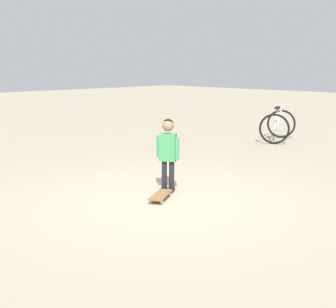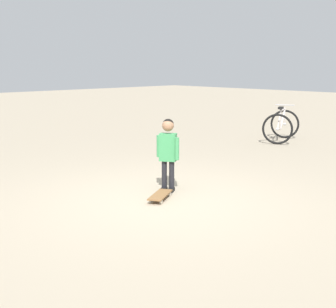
{
  "view_description": "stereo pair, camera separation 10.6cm",
  "coord_description": "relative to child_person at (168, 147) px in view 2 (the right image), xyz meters",
  "views": [
    {
      "loc": [
        4.48,
        -4.41,
        1.84
      ],
      "look_at": [
        -0.35,
        0.41,
        0.55
      ],
      "focal_mm": 51.35,
      "sensor_mm": 36.0,
      "label": 1
    },
    {
      "loc": [
        4.55,
        -4.33,
        1.84
      ],
      "look_at": [
        -0.35,
        0.41,
        0.55
      ],
      "focal_mm": 51.35,
      "sensor_mm": 36.0,
      "label": 2
    }
  ],
  "objects": [
    {
      "name": "ground_plane",
      "position": [
        0.35,
        -0.41,
        -0.66
      ],
      "size": [
        50.0,
        50.0,
        0.0
      ],
      "primitive_type": "plane",
      "color": "tan"
    },
    {
      "name": "child_person",
      "position": [
        0.0,
        0.0,
        0.0
      ],
      "size": [
        0.41,
        0.26,
        1.06
      ],
      "color": "black",
      "rests_on": "ground"
    },
    {
      "name": "skateboard",
      "position": [
        0.25,
        -0.39,
        -0.6
      ],
      "size": [
        0.45,
        0.59,
        0.07
      ],
      "color": "olive",
      "rests_on": "ground"
    },
    {
      "name": "bicycle_near",
      "position": [
        -1.41,
        5.14,
        -0.28
      ],
      "size": [
        1.07,
        1.26,
        0.85
      ],
      "color": "black",
      "rests_on": "ground"
    }
  ]
}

